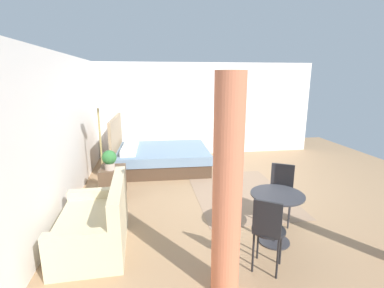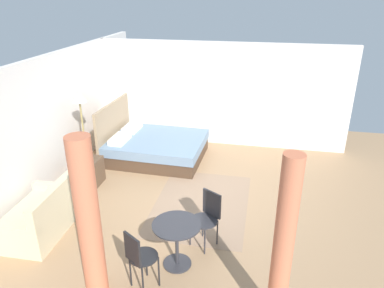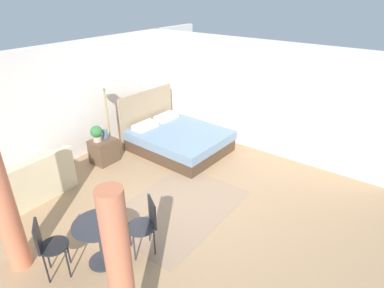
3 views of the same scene
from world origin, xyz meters
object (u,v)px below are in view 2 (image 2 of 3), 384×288
bed (154,146)px  couch (41,217)px  vase (88,153)px  floor_lamp (80,108)px  cafe_chair_near_window (208,214)px  nightstand (89,172)px  cafe_chair_near_couch (139,256)px  balcony_table (177,237)px  potted_plant (83,153)px

bed → couch: size_ratio=1.62×
bed → vase: size_ratio=11.37×
floor_lamp → cafe_chair_near_window: size_ratio=2.05×
nightstand → cafe_chair_near_couch: size_ratio=0.60×
nightstand → couch: bearing=178.6°
bed → cafe_chair_near_window: 3.27m
couch → balcony_table: size_ratio=1.97×
couch → balcony_table: (-0.30, -2.31, 0.20)m
nightstand → balcony_table: balcony_table is taller
balcony_table → cafe_chair_near_window: cafe_chair_near_window is taller
potted_plant → couch: bearing=179.6°
vase → bed: bearing=-35.3°
couch → potted_plant: size_ratio=3.83×
couch → nightstand: (1.60, -0.04, -0.01)m
potted_plant → floor_lamp: floor_lamp is taller
nightstand → potted_plant: size_ratio=1.52×
cafe_chair_near_couch → bed: bearing=14.6°
floor_lamp → cafe_chair_near_window: bearing=-121.3°
bed → potted_plant: 1.85m
balcony_table → floor_lamp: bearing=47.5°
potted_plant → floor_lamp: size_ratio=0.20×
bed → cafe_chair_near_window: (-2.77, -1.72, 0.24)m
potted_plant → floor_lamp: 0.91m
couch → vase: couch is taller
vase → floor_lamp: (0.28, 0.21, 0.83)m
couch → vase: bearing=-0.2°
floor_lamp → nightstand: bearing=-149.2°
potted_plant → cafe_chair_near_couch: 3.05m
floor_lamp → cafe_chair_near_couch: (-2.85, -2.15, -0.91)m
bed → cafe_chair_near_window: size_ratio=2.53×
vase → balcony_table: 3.07m
bed → potted_plant: (-1.54, 0.93, 0.45)m
balcony_table → cafe_chair_near_couch: size_ratio=0.77×
cafe_chair_near_couch → nightstand: bearing=38.0°
nightstand → balcony_table: 2.97m
potted_plant → floor_lamp: (0.50, 0.21, 0.73)m
nightstand → cafe_chair_near_couch: 3.12m
potted_plant → vase: size_ratio=1.83×
floor_lamp → cafe_chair_near_couch: bearing=-142.9°
balcony_table → bed: bearing=22.4°
vase → cafe_chair_near_couch: size_ratio=0.22×
vase → balcony_table: size_ratio=0.28×
nightstand → potted_plant: bearing=164.9°
couch → vase: 1.76m
bed → nightstand: size_ratio=4.09×
cafe_chair_near_window → cafe_chair_near_couch: 1.32m
bed → cafe_chair_near_couch: (-3.89, -1.01, 0.27)m
balcony_table → cafe_chair_near_couch: (-0.55, 0.36, 0.07)m
bed → vase: bearing=144.7°
couch → potted_plant: 1.57m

